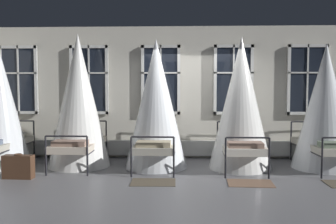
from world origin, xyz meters
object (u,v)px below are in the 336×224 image
(cot_fourth, at_px, (241,105))
(suitcase_dark, at_px, (18,167))
(cot_third, at_px, (156,106))
(cot_second, at_px, (79,103))
(cot_fifth, at_px, (325,108))

(cot_fourth, height_order, suitcase_dark, cot_fourth)
(cot_fourth, bearing_deg, cot_third, 89.77)
(cot_fourth, xyz_separation_m, suitcase_dark, (-4.30, -1.07, -1.12))
(cot_third, xyz_separation_m, cot_fourth, (1.78, -0.03, 0.02))
(suitcase_dark, bearing_deg, cot_third, 25.71)
(cot_second, height_order, cot_third, cot_second)
(cot_fourth, relative_size, suitcase_dark, 4.89)
(cot_fourth, distance_m, cot_fifth, 1.77)
(cot_third, height_order, cot_fifth, cot_third)
(cot_third, relative_size, cot_fifth, 1.04)
(cot_fifth, relative_size, suitcase_dark, 4.63)
(cot_fourth, bearing_deg, suitcase_dark, 104.55)
(cot_fifth, bearing_deg, cot_third, 89.09)
(cot_fourth, bearing_deg, cot_fifth, -87.31)
(cot_third, bearing_deg, cot_fifth, -88.83)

